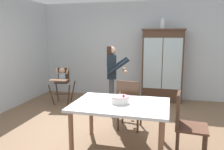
# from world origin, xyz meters

# --- Properties ---
(ground_plane) EXTENTS (6.24, 6.24, 0.00)m
(ground_plane) POSITION_xyz_m (0.00, 0.00, 0.00)
(ground_plane) COLOR brown
(wall_back) EXTENTS (5.32, 0.06, 2.70)m
(wall_back) POSITION_xyz_m (0.00, 2.63, 1.35)
(wall_back) COLOR silver
(wall_back) RESTS_ON ground_plane
(china_cabinet) EXTENTS (1.11, 0.48, 1.93)m
(china_cabinet) POSITION_xyz_m (0.93, 2.37, 0.97)
(china_cabinet) COLOR #4C3323
(china_cabinet) RESTS_ON ground_plane
(ceramic_vase) EXTENTS (0.13, 0.13, 0.27)m
(ceramic_vase) POSITION_xyz_m (0.89, 2.37, 2.05)
(ceramic_vase) COLOR white
(ceramic_vase) RESTS_ON china_cabinet
(high_chair_with_toddler) EXTENTS (0.66, 0.75, 0.95)m
(high_chair_with_toddler) POSITION_xyz_m (-1.57, 1.45, 0.65)
(high_chair_with_toddler) COLOR #4C3323
(high_chair_with_toddler) RESTS_ON ground_plane
(adult_person) EXTENTS (0.60, 0.58, 1.53)m
(adult_person) POSITION_xyz_m (-0.14, 1.06, 0.97)
(adult_person) COLOR #47474C
(adult_person) RESTS_ON ground_plane
(dining_table) EXTENTS (1.46, 1.04, 0.74)m
(dining_table) POSITION_xyz_m (0.40, -0.54, 0.65)
(dining_table) COLOR silver
(dining_table) RESTS_ON ground_plane
(birthday_cake) EXTENTS (0.28, 0.28, 0.19)m
(birthday_cake) POSITION_xyz_m (0.38, -0.52, 0.79)
(birthday_cake) COLOR white
(birthday_cake) RESTS_ON dining_table
(dining_chair_far_side) EXTENTS (0.45, 0.45, 0.96)m
(dining_chair_far_side) POSITION_xyz_m (0.40, 0.20, 0.56)
(dining_chair_far_side) COLOR #4C3323
(dining_chair_far_side) RESTS_ON ground_plane
(dining_chair_right_end) EXTENTS (0.48, 0.48, 0.96)m
(dining_chair_right_end) POSITION_xyz_m (1.34, -0.54, 0.56)
(dining_chair_right_end) COLOR #4C3323
(dining_chair_right_end) RESTS_ON ground_plane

